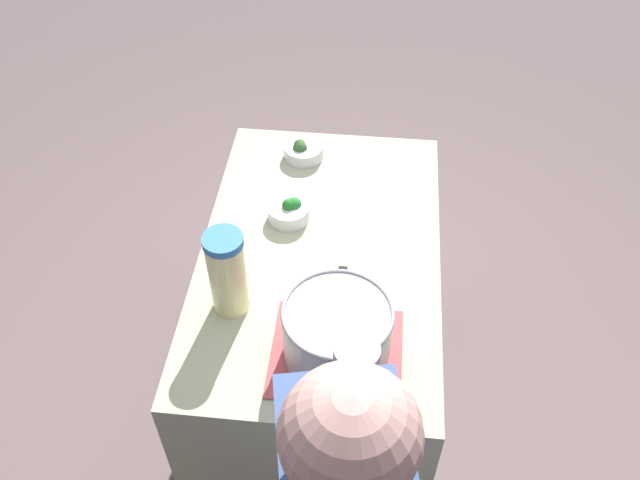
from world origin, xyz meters
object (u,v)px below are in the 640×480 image
Objects in this scene: cooking_pot at (337,332)px; broccoli_bowl_front at (303,150)px; lemonade_pitcher at (227,273)px; broccoli_bowl_center at (289,210)px.

cooking_pot is 0.83m from broccoli_bowl_front.
cooking_pot is 2.57× the size of broccoli_bowl_front.
lemonade_pitcher is (-0.13, -0.31, 0.04)m from cooking_pot.
cooking_pot reaches higher than broccoli_bowl_center.
lemonade_pitcher is 0.40m from broccoli_bowl_center.
broccoli_bowl_front is 0.31m from broccoli_bowl_center.
cooking_pot reaches higher than broccoli_bowl_front.
broccoli_bowl_center is at bearing -1.17° from broccoli_bowl_front.
lemonade_pitcher is 2.06× the size of broccoli_bowl_center.
lemonade_pitcher reaches higher than cooking_pot.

